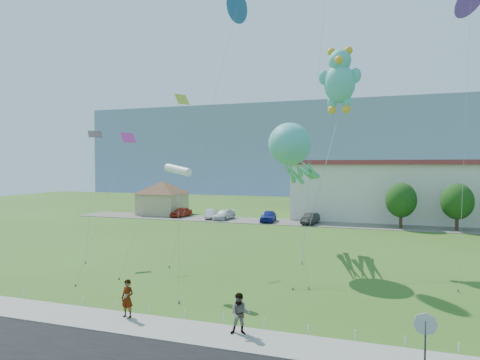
% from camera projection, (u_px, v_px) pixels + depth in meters
% --- Properties ---
extents(ground, '(160.00, 160.00, 0.00)m').
position_uv_depth(ground, '(214.00, 313.00, 21.70)').
color(ground, '#325819').
rests_on(ground, ground).
extents(sidewalk, '(80.00, 2.50, 0.10)m').
position_uv_depth(sidewalk, '(191.00, 332.00, 19.09)').
color(sidewalk, gray).
rests_on(sidewalk, ground).
extents(parking_strip, '(70.00, 6.00, 0.06)m').
position_uv_depth(parking_strip, '(317.00, 224.00, 54.83)').
color(parking_strip, '#59544C').
rests_on(parking_strip, ground).
extents(hill_ridge, '(160.00, 50.00, 25.00)m').
position_uv_depth(hill_ridge, '(358.00, 149.00, 134.85)').
color(hill_ridge, gray).
rests_on(hill_ridge, ground).
extents(pavilion, '(9.20, 9.20, 5.00)m').
position_uv_depth(pavilion, '(163.00, 195.00, 65.26)').
color(pavilion, tan).
rests_on(pavilion, ground).
extents(stop_sign, '(0.80, 0.07, 2.50)m').
position_uv_depth(stop_sign, '(425.00, 331.00, 14.61)').
color(stop_sign, slate).
rests_on(stop_sign, ground).
extents(rope_fence, '(26.05, 0.05, 0.50)m').
position_uv_depth(rope_fence, '(204.00, 317.00, 20.46)').
color(rope_fence, white).
rests_on(rope_fence, ground).
extents(tree_near, '(3.60, 3.60, 5.47)m').
position_uv_depth(tree_near, '(401.00, 200.00, 50.56)').
color(tree_near, '#3F2B19').
rests_on(tree_near, ground).
extents(tree_mid, '(3.60, 3.60, 5.47)m').
position_uv_depth(tree_mid, '(457.00, 201.00, 48.63)').
color(tree_mid, '#3F2B19').
rests_on(tree_mid, ground).
extents(pedestrian_left, '(0.71, 0.50, 1.85)m').
position_uv_depth(pedestrian_left, '(127.00, 298.00, 20.84)').
color(pedestrian_left, gray).
rests_on(pedestrian_left, sidewalk).
extents(pedestrian_right, '(1.02, 0.88, 1.81)m').
position_uv_depth(pedestrian_right, '(240.00, 314.00, 18.75)').
color(pedestrian_right, gray).
rests_on(pedestrian_right, sidewalk).
extents(parked_car_red, '(2.12, 4.22, 1.38)m').
position_uv_depth(parked_car_red, '(181.00, 212.00, 61.72)').
color(parked_car_red, '#AA2A14').
rests_on(parked_car_red, parking_strip).
extents(parked_car_silver, '(2.28, 4.10, 1.28)m').
position_uv_depth(parked_car_silver, '(211.00, 214.00, 59.70)').
color(parked_car_silver, silver).
rests_on(parked_car_silver, parking_strip).
extents(parked_car_white, '(2.30, 4.61, 1.28)m').
position_uv_depth(parked_car_white, '(224.00, 215.00, 58.82)').
color(parked_car_white, silver).
rests_on(parked_car_white, parking_strip).
extents(parked_car_blue, '(2.14, 4.49, 1.48)m').
position_uv_depth(parked_car_blue, '(268.00, 216.00, 56.35)').
color(parked_car_blue, navy).
rests_on(parked_car_blue, parking_strip).
extents(parked_car_black, '(1.91, 4.29, 1.37)m').
position_uv_depth(parked_car_black, '(310.00, 219.00, 54.18)').
color(parked_car_black, black).
rests_on(parked_car_black, parking_strip).
extents(octopus_kite, '(4.03, 12.93, 10.67)m').
position_uv_depth(octopus_kite, '(293.00, 154.00, 32.91)').
color(octopus_kite, '#45ADA0').
rests_on(octopus_kite, ground).
extents(teddy_bear_kite, '(3.38, 11.67, 17.10)m').
position_uv_depth(teddy_bear_kite, '(340.00, 79.00, 34.68)').
color(teddy_bear_kite, '#45ADA0').
rests_on(teddy_bear_kite, ground).
extents(small_kite_pink, '(2.38, 9.16, 10.20)m').
position_uv_depth(small_kite_pink, '(123.00, 151.00, 33.79)').
color(small_kite_pink, '#D52F90').
rests_on(small_kite_pink, ground).
extents(small_kite_white, '(1.99, 4.44, 7.67)m').
position_uv_depth(small_kite_white, '(178.00, 171.00, 26.57)').
color(small_kite_white, white).
rests_on(small_kite_white, ground).
extents(small_kite_yellow, '(1.29, 8.95, 13.39)m').
position_uv_depth(small_kite_yellow, '(175.00, 118.00, 34.32)').
color(small_kite_yellow, gold).
rests_on(small_kite_yellow, ground).
extents(small_kite_blue, '(4.05, 6.96, 21.32)m').
position_uv_depth(small_kite_blue, '(235.00, 14.00, 35.36)').
color(small_kite_blue, blue).
rests_on(small_kite_blue, ground).
extents(small_kite_black, '(2.26, 4.07, 10.59)m').
position_uv_depth(small_kite_black, '(94.00, 146.00, 35.72)').
color(small_kite_black, black).
rests_on(small_kite_black, ground).
extents(small_kite_purple, '(2.52, 7.94, 20.31)m').
position_uv_depth(small_kite_purple, '(471.00, 5.00, 30.80)').
color(small_kite_purple, purple).
rests_on(small_kite_purple, ground).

